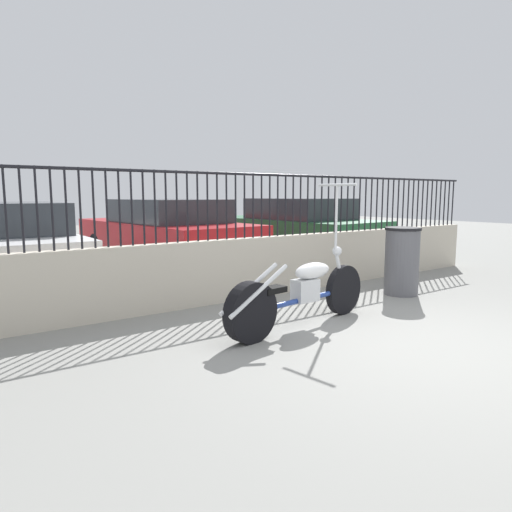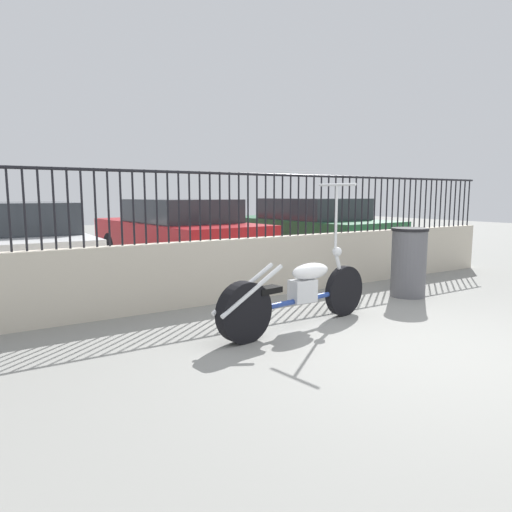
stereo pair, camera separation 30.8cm
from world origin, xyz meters
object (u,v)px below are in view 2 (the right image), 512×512
at_px(car_red, 176,233).
at_px(car_white, 11,245).
at_px(trash_bin, 409,262).
at_px(car_green, 308,228).
at_px(motorcycle_blue, 293,294).

bearing_deg(car_red, car_white, 94.38).
relative_size(trash_bin, car_green, 0.22).
height_order(motorcycle_blue, car_green, motorcycle_blue).
relative_size(trash_bin, car_red, 0.22).
xyz_separation_m(trash_bin, car_green, (1.28, 3.85, 0.20)).
height_order(trash_bin, car_white, car_white).
relative_size(trash_bin, car_white, 0.23).
bearing_deg(car_green, car_white, 88.07).
bearing_deg(motorcycle_blue, trash_bin, 1.61).
distance_m(motorcycle_blue, car_red, 4.59).
xyz_separation_m(car_white, car_green, (5.94, 0.17, 0.01)).
height_order(motorcycle_blue, car_white, motorcycle_blue).
bearing_deg(trash_bin, car_white, 141.73).
bearing_deg(motorcycle_blue, car_red, 74.38).
xyz_separation_m(motorcycle_blue, car_green, (3.62, 4.26, 0.31)).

